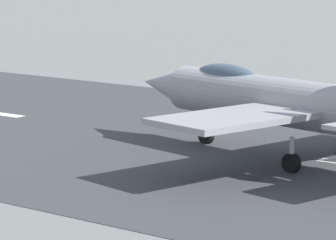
% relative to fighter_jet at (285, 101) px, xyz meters
% --- Properties ---
extents(fighter_jet, '(17.12, 14.38, 5.65)m').
position_rel_fighter_jet_xyz_m(fighter_jet, '(0.00, 0.00, 0.00)').
color(fighter_jet, '#969397').
rests_on(fighter_jet, ground).
extents(marker_cone_mid, '(0.44, 0.44, 0.55)m').
position_rel_fighter_jet_xyz_m(marker_cone_mid, '(7.74, -12.57, -2.18)').
color(marker_cone_mid, orange).
rests_on(marker_cone_mid, ground).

